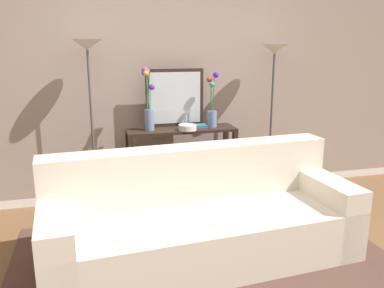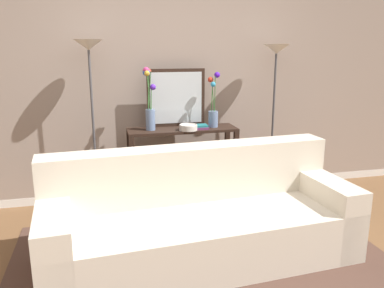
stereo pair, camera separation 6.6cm
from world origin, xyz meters
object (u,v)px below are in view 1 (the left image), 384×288
object	(u,v)px
floor_lamp_right	(273,78)
fruit_bowl	(187,127)
vase_tall_flowers	(148,103)
console_table	(182,154)
vase_short_flowers	(212,110)
book_stack	(197,127)
wall_mirror	(175,98)
couch	(201,221)
book_row_under_console	(159,201)
floor_lamp_left	(89,79)

from	to	relation	value
floor_lamp_right	fruit_bowl	distance (m)	1.11
vase_tall_flowers	floor_lamp_right	bearing A→B (deg)	0.44
console_table	vase_short_flowers	world-z (taller)	vase_short_flowers
floor_lamp_right	book_stack	size ratio (longest dim) A/B	8.07
floor_lamp_right	fruit_bowl	size ratio (longest dim) A/B	9.16
vase_tall_flowers	fruit_bowl	distance (m)	0.47
floor_lamp_right	vase_short_flowers	xyz separation A→B (m)	(-0.70, -0.01, -0.31)
fruit_bowl	wall_mirror	bearing A→B (deg)	107.30
wall_mirror	book_stack	xyz separation A→B (m)	(0.19, -0.21, -0.28)
floor_lamp_right	book_stack	world-z (taller)	floor_lamp_right
couch	console_table	size ratio (longest dim) A/B	2.18
floor_lamp_right	vase_short_flowers	bearing A→B (deg)	-178.86
vase_tall_flowers	book_row_under_console	size ratio (longest dim) A/B	1.48
vase_tall_flowers	book_row_under_console	distance (m)	1.07
book_row_under_console	vase_tall_flowers	bearing A→B (deg)	178.58
wall_mirror	book_row_under_console	distance (m)	1.13
wall_mirror	book_stack	world-z (taller)	wall_mirror
vase_tall_flowers	fruit_bowl	size ratio (longest dim) A/B	3.43
vase_short_flowers	book_row_under_console	xyz separation A→B (m)	(-0.60, 0.00, -0.98)
floor_lamp_right	floor_lamp_left	bearing A→B (deg)	-180.00
wall_mirror	vase_tall_flowers	bearing A→B (deg)	-155.47
console_table	floor_lamp_right	size ratio (longest dim) A/B	0.67
wall_mirror	book_row_under_console	world-z (taller)	wall_mirror
couch	floor_lamp_right	bearing A→B (deg)	45.36
couch	vase_tall_flowers	bearing A→B (deg)	101.65
wall_mirror	vase_short_flowers	distance (m)	0.42
vase_tall_flowers	book_stack	distance (m)	0.56
console_table	wall_mirror	distance (m)	0.60
floor_lamp_left	floor_lamp_right	bearing A→B (deg)	0.00
couch	vase_tall_flowers	distance (m)	1.42
console_table	fruit_bowl	world-z (taller)	fruit_bowl
console_table	fruit_bowl	size ratio (longest dim) A/B	6.16
vase_short_flowers	fruit_bowl	xyz separation A→B (m)	(-0.30, -0.10, -0.16)
console_table	book_stack	xyz separation A→B (m)	(0.15, -0.07, 0.30)
vase_tall_flowers	vase_short_flowers	bearing A→B (deg)	-0.27
couch	vase_short_flowers	world-z (taller)	vase_short_flowers
vase_short_flowers	book_row_under_console	bearing A→B (deg)	179.89
vase_short_flowers	fruit_bowl	size ratio (longest dim) A/B	3.12
vase_tall_flowers	vase_short_flowers	xyz separation A→B (m)	(0.68, -0.00, -0.09)
book_stack	floor_lamp_right	bearing A→B (deg)	5.42
floor_lamp_left	book_stack	distance (m)	1.18
fruit_bowl	book_row_under_console	world-z (taller)	fruit_bowl
couch	book_stack	world-z (taller)	book_stack
fruit_bowl	vase_short_flowers	bearing A→B (deg)	18.97
couch	console_table	bearing A→B (deg)	84.73
floor_lamp_right	book_row_under_console	xyz separation A→B (m)	(-1.29, -0.01, -1.29)
couch	book_row_under_console	distance (m)	1.18
floor_lamp_right	book_stack	xyz separation A→B (m)	(-0.88, -0.08, -0.48)
floor_lamp_right	vase_tall_flowers	size ratio (longest dim) A/B	2.67
couch	floor_lamp_left	distance (m)	1.77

